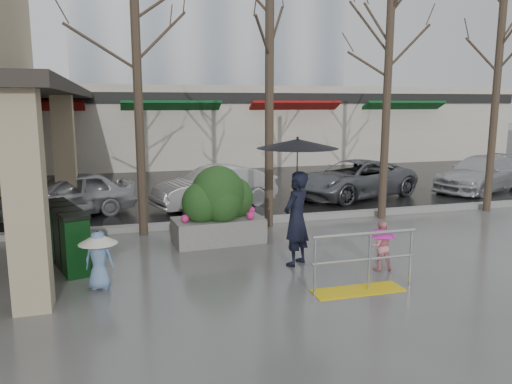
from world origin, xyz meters
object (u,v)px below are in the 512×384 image
tree_east (502,22)px  tree_mideast (390,37)px  child_blue (99,253)px  car_a (67,194)px  tree_midwest (270,17)px  car_d (481,174)px  car_b (215,187)px  car_c (354,179)px  woman (297,186)px  news_boxes (66,236)px  handrail (362,270)px  child_pink (381,242)px  planter (218,206)px  tree_west (135,17)px

tree_east → tree_mideast: bearing=180.0°
child_blue → car_a: (-1.00, 6.09, -0.01)m
tree_midwest → car_d: bearing=18.2°
tree_east → car_b: 9.44m
child_blue → car_c: 10.38m
woman → car_b: size_ratio=0.66×
tree_mideast → news_boxes: (-8.10, -1.90, -4.27)m
handrail → tree_mideast: (3.14, 4.80, 4.48)m
handrail → child_blue: (-4.30, 1.32, 0.26)m
news_boxes → car_c: car_c is taller
handrail → child_pink: size_ratio=2.00×
planter → news_boxes: size_ratio=0.98×
child_blue → car_b: size_ratio=0.27×
car_a → car_d: size_ratio=0.85×
car_c → tree_midwest: bearing=-71.5°
car_a → car_d: same height
child_blue → car_d: 14.66m
tree_mideast → tree_east: bearing=-0.0°
news_boxes → tree_midwest: bearing=4.1°
woman → car_c: (4.38, 6.19, -0.96)m
tree_east → news_boxes: 12.70m
child_pink → car_b: size_ratio=0.25×
child_pink → tree_mideast: bearing=-110.6°
tree_west → car_b: 5.73m
child_pink → planter: size_ratio=0.45×
woman → news_boxes: size_ratio=1.19×
tree_west → car_c: tree_west is taller
car_d → news_boxes: bearing=-93.5°
tree_mideast → car_c: tree_mideast is taller
tree_midwest → car_b: bearing=107.6°
woman → tree_west: bearing=-87.4°
car_b → news_boxes: bearing=-57.1°
child_pink → car_a: 8.96m
tree_east → child_pink: bearing=-146.0°
tree_midwest → planter: 4.79m
handrail → child_pink: bearing=46.1°
woman → news_boxes: bearing=-54.8°
car_a → handrail: bearing=18.8°
child_pink → car_d: bearing=-129.8°
tree_midwest → car_d: (9.03, 2.97, -4.60)m
car_b → car_d: bearing=74.3°
planter → car_c: bearing=37.0°
handrail → tree_west: bearing=125.0°
tree_east → car_c: 6.32m
child_blue → tree_west: bearing=-89.5°
tree_west → tree_east: tree_east is taller
car_a → child_pink: bearing=26.7°
handrail → tree_east: tree_east is taller
child_pink → news_boxes: 6.16m
tree_west → planter: bearing=-34.8°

